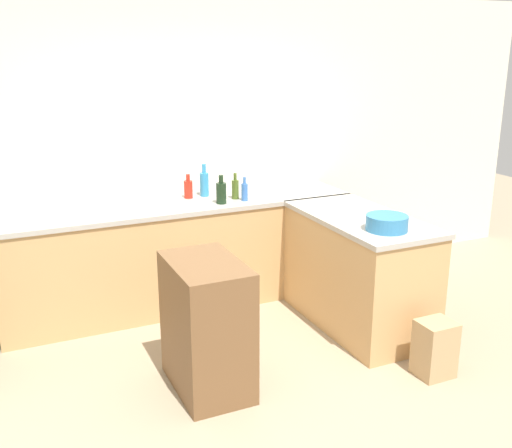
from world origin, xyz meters
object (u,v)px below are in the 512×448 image
hot_sauce_bottle (188,189)px  mixing_bowl (387,223)px  paper_bag (435,349)px  island_table (207,326)px  water_bottle_blue (245,191)px  olive_oil_bottle (235,189)px  wine_bottle_dark (221,192)px  dish_soap_bottle (204,183)px

hot_sauce_bottle → mixing_bowl: bearing=-56.5°
paper_bag → island_table: bearing=160.8°
hot_sauce_bottle → paper_bag: size_ratio=0.53×
hot_sauce_bottle → paper_bag: (1.10, -2.06, -0.82)m
island_table → paper_bag: 1.61m
hot_sauce_bottle → paper_bag: 2.47m
island_table → water_bottle_blue: water_bottle_blue is taller
mixing_bowl → hot_sauce_bottle: bearing=123.5°
olive_oil_bottle → paper_bag: 2.16m
water_bottle_blue → wine_bottle_dark: 0.22m
mixing_bowl → wine_bottle_dark: size_ratio=1.24×
wine_bottle_dark → dish_soap_bottle: size_ratio=0.85×
island_table → water_bottle_blue: bearing=56.6°
hot_sauce_bottle → wine_bottle_dark: size_ratio=0.87×
dish_soap_bottle → olive_oil_bottle: size_ratio=1.27×
olive_oil_bottle → paper_bag: size_ratio=0.57×
hot_sauce_bottle → paper_bag: hot_sauce_bottle is taller
water_bottle_blue → olive_oil_bottle: olive_oil_bottle is taller
island_table → hot_sauce_bottle: 1.69m
mixing_bowl → dish_soap_bottle: dish_soap_bottle is taller
island_table → wine_bottle_dark: wine_bottle_dark is taller
island_table → hot_sauce_bottle: (0.40, 1.54, 0.57)m
wine_bottle_dark → paper_bag: bearing=-62.9°
island_table → mixing_bowl: mixing_bowl is taller
wine_bottle_dark → dish_soap_bottle: bearing=97.3°
water_bottle_blue → hot_sauce_bottle: hot_sauce_bottle is taller
hot_sauce_bottle → olive_oil_bottle: olive_oil_bottle is taller
island_table → paper_bag: island_table is taller
wine_bottle_dark → olive_oil_bottle: 0.20m
water_bottle_blue → dish_soap_bottle: size_ratio=0.72×
olive_oil_bottle → water_bottle_blue: bearing=-63.7°
olive_oil_bottle → wine_bottle_dark: bearing=-149.1°
island_table → paper_bag: (1.50, -0.52, -0.25)m
mixing_bowl → paper_bag: bearing=-81.1°
island_table → olive_oil_bottle: bearing=60.1°
island_table → hot_sauce_bottle: bearing=75.3°
olive_oil_bottle → dish_soap_bottle: bearing=135.7°
water_bottle_blue → island_table: bearing=-123.4°
island_table → dish_soap_bottle: size_ratio=3.09×
water_bottle_blue → paper_bag: bearing=-68.9°
wine_bottle_dark → dish_soap_bottle: dish_soap_bottle is taller
water_bottle_blue → paper_bag: (0.68, -1.76, -0.82)m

